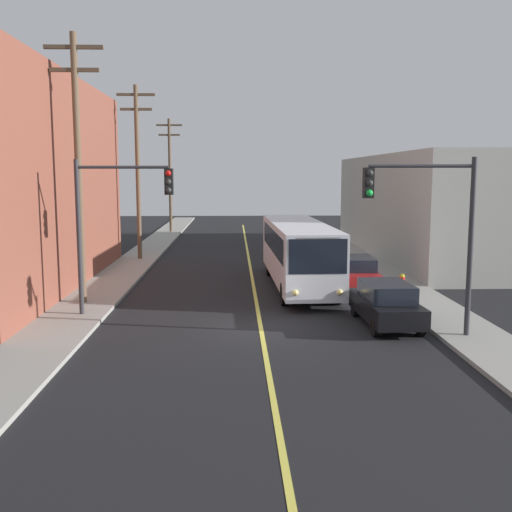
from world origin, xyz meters
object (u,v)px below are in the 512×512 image
city_bus (298,251)px  parked_car_white (326,251)px  utility_pole_mid (138,165)px  parked_car_red (356,273)px  utility_pole_far (170,170)px  parked_car_black (386,303)px  traffic_signal_right_corner (426,213)px  utility_pole_near (78,158)px  traffic_signal_left_corner (118,208)px  fire_hydrant (402,282)px

city_bus → parked_car_white: city_bus is taller
utility_pole_mid → parked_car_red: bearing=-40.9°
utility_pole_mid → utility_pole_far: (0.09, 18.58, -0.21)m
parked_car_black → traffic_signal_right_corner: bearing=-68.8°
city_bus → utility_pole_mid: (-9.30, 9.53, 4.35)m
parked_car_red → parked_car_white: size_ratio=1.00×
parked_car_black → parked_car_red: same height
parked_car_white → utility_pole_near: bearing=-137.0°
parked_car_white → traffic_signal_left_corner: bearing=-126.7°
utility_pole_mid → fire_hydrant: 19.02m
fire_hydrant → traffic_signal_right_corner: bearing=-100.7°
parked_car_red → traffic_signal_left_corner: traffic_signal_left_corner is taller
traffic_signal_left_corner → parked_car_white: bearing=53.3°
parked_car_white → traffic_signal_left_corner: size_ratio=0.74×
utility_pole_near → utility_pole_mid: (0.34, 13.44, -0.08)m
parked_car_white → utility_pole_far: 24.31m
parked_car_white → traffic_signal_right_corner: 17.58m
fire_hydrant → parked_car_black: bearing=-111.0°
utility_pole_mid → utility_pole_far: bearing=89.7°
parked_car_white → utility_pole_mid: bearing=170.1°
city_bus → parked_car_red: (2.72, -0.90, -0.98)m
utility_pole_near → utility_pole_far: (0.43, 32.02, -0.29)m
utility_pole_far → fire_hydrant: (13.86, -30.25, -5.37)m
traffic_signal_left_corner → parked_car_black: bearing=-9.4°
parked_car_black → parked_car_red: (0.26, 6.93, 0.00)m
parked_car_red → parked_car_white: 8.35m
utility_pole_near → city_bus: bearing=22.1°
parked_car_white → utility_pole_far: bearing=119.6°
parked_car_red → utility_pole_far: (-11.93, 29.01, 5.12)m
utility_pole_near → parked_car_black: bearing=-17.9°
utility_pole_near → utility_pole_mid: size_ratio=1.01×
parked_car_black → utility_pole_near: size_ratio=0.40×
parked_car_black → traffic_signal_left_corner: 10.78m
city_bus → utility_pole_far: bearing=108.1°
utility_pole_far → traffic_signal_right_corner: (12.42, -37.88, -1.65)m
utility_pole_mid → city_bus: bearing=-45.7°
traffic_signal_right_corner → utility_pole_mid: bearing=123.0°
utility_pole_mid → traffic_signal_right_corner: 23.07m
city_bus → traffic_signal_left_corner: bearing=-141.0°
parked_car_black → parked_car_red: 6.94m
city_bus → traffic_signal_left_corner: traffic_signal_left_corner is taller
utility_pole_mid → utility_pole_near: bearing=-91.4°
traffic_signal_right_corner → traffic_signal_left_corner: bearing=161.6°
parked_car_black → utility_pole_far: size_ratio=0.42×
parked_car_red → traffic_signal_left_corner: (-10.33, -5.26, 3.46)m
parked_car_black → utility_pole_mid: size_ratio=0.41×
parked_car_red → traffic_signal_left_corner: bearing=-153.0°
traffic_signal_right_corner → fire_hydrant: (1.44, 7.63, -3.72)m
parked_car_black → utility_pole_far: (-11.67, 35.94, 5.12)m
parked_car_white → utility_pole_near: 17.52m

